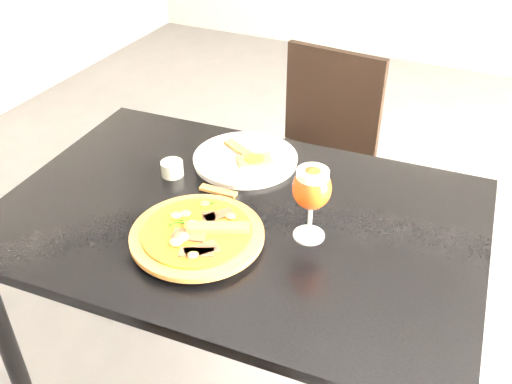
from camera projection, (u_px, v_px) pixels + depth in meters
The scene contains 9 objects.
dining_table at pixel (239, 241), 1.48m from camera, with size 1.24×0.86×0.75m.
chair_far at pixel (316, 158), 2.17m from camera, with size 0.44×0.44×0.87m.
plate_main at pixel (202, 237), 1.34m from camera, with size 0.27×0.27×0.01m, color silver.
pizza at pixel (198, 233), 1.32m from camera, with size 0.31×0.31×0.03m.
plate_second at pixel (245, 159), 1.63m from camera, with size 0.30×0.30×0.02m, color silver.
crust_scraps at pixel (250, 156), 1.62m from camera, with size 0.18×0.13×0.01m.
loose_crust at pixel (218, 191), 1.50m from camera, with size 0.10×0.02×0.01m, color #976524.
sauce_cup at pixel (172, 168), 1.56m from camera, with size 0.06×0.06×0.04m.
beer_glass at pixel (312, 189), 1.28m from camera, with size 0.09×0.09×0.19m.
Camera 1 is at (0.26, -1.15, 1.61)m, focal length 40.00 mm.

